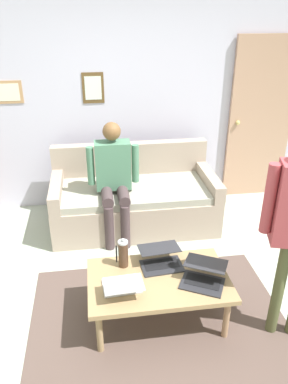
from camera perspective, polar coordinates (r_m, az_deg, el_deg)
name	(u,v)px	position (r m, az deg, el deg)	size (l,w,h in m)	color
ground_plane	(156,317)	(3.34, 1.86, -18.32)	(7.68, 7.68, 0.00)	#AAB4A2
area_rug	(160,326)	(3.26, 2.42, -19.60)	(2.10, 1.68, 0.01)	brown
back_wall	(126,97)	(4.65, -2.70, 14.10)	(7.04, 0.11, 2.70)	silver
interior_door	(260,120)	(5.09, 17.14, 10.30)	(0.82, 0.09, 2.05)	tan
couch	(134,199)	(4.41, -1.51, -1.11)	(1.85, 0.91, 0.88)	tan
coffee_table	(159,283)	(3.08, 2.21, -13.54)	(1.11, 0.67, 0.41)	#9D7D54
laptop_left	(122,285)	(2.92, -3.28, -13.92)	(0.31, 0.33, 0.11)	silver
laptop_center	(161,260)	(3.17, 2.56, -10.18)	(0.36, 0.34, 0.13)	#28282D
laptop_right	(204,276)	(3.03, 9.00, -12.47)	(0.44, 0.45, 0.14)	#28282D
french_press	(123,253)	(3.11, -3.17, -9.26)	(0.10, 0.08, 0.27)	#4C3323
person_seated	(114,175)	(4.00, -4.59, 2.54)	(0.55, 0.51, 1.28)	#453638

